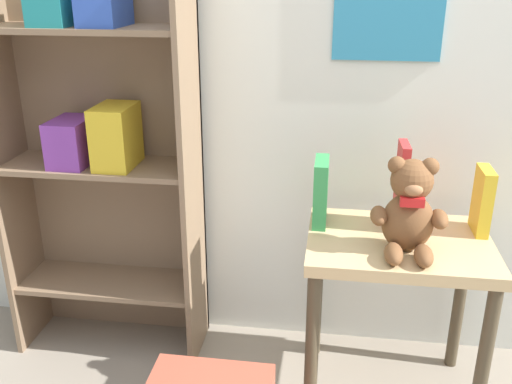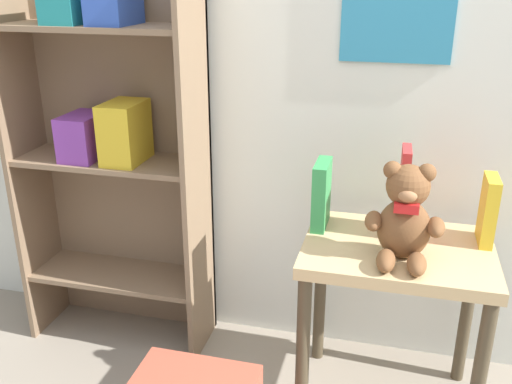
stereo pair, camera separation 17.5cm
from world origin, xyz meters
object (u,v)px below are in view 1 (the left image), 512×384
Objects in this scene: bookshelf_side at (100,138)px; book_standing_green at (321,192)px; display_table at (397,269)px; teddy_bear at (409,210)px; book_standing_red at (401,186)px; book_standing_yellow at (482,201)px.

book_standing_green is (0.74, -0.09, -0.12)m from bookshelf_side.
bookshelf_side is 1.05m from display_table.
display_table is 0.24m from teddy_bear.
display_table is (0.98, -0.18, -0.32)m from bookshelf_side.
book_standing_green is at bearing -6.89° from bookshelf_side.
book_standing_red is (-0.00, 0.09, 0.23)m from display_table.
bookshelf_side reaches higher than display_table.
bookshelf_side is 2.48× the size of display_table.
book_standing_red is (0.98, -0.09, -0.08)m from bookshelf_side.
book_standing_yellow is at bearing 0.18° from book_standing_green.
teddy_bear is 0.30m from book_standing_green.
book_standing_green is at bearing -179.96° from book_standing_yellow.
book_standing_yellow is at bearing 35.24° from teddy_bear.
book_standing_yellow is (0.24, 0.09, 0.20)m from display_table.
book_standing_red is at bearing 179.63° from book_standing_yellow.
bookshelf_side reaches higher than book_standing_green.
bookshelf_side is 5.17× the size of book_standing_red.
book_standing_red reaches higher than display_table.
display_table is 0.25m from book_standing_red.
bookshelf_side reaches higher than book_standing_red.
book_standing_green is 0.48m from book_standing_yellow.
bookshelf_side is at bearing 173.27° from book_standing_green.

